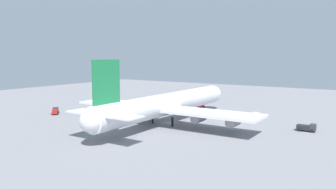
% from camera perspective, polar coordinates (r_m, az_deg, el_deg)
% --- Properties ---
extents(ground_plane, '(279.03, 279.03, 0.00)m').
position_cam_1_polar(ground_plane, '(101.74, 0.00, -5.03)').
color(ground_plane, gray).
extents(cargo_airplane, '(69.76, 60.75, 19.97)m').
position_cam_1_polar(cargo_airplane, '(100.46, -0.09, -1.72)').
color(cargo_airplane, silver).
rests_on(cargo_airplane, ground_plane).
extents(maintenance_van, '(4.65, 4.76, 2.28)m').
position_cam_1_polar(maintenance_van, '(123.89, -19.15, -2.73)').
color(maintenance_van, '#333338').
rests_on(maintenance_van, ground_plane).
extents(baggage_tug, '(5.21, 4.27, 2.16)m').
position_cam_1_polar(baggage_tug, '(111.18, 14.52, -3.64)').
color(baggage_tug, silver).
rests_on(baggage_tug, ground_plane).
extents(catering_truck, '(2.85, 5.10, 2.21)m').
position_cam_1_polar(catering_truck, '(98.43, 23.17, -5.31)').
color(catering_truck, '#333338').
rests_on(catering_truck, ground_plane).
extents(fuel_truck, '(4.31, 4.28, 2.00)m').
position_cam_1_polar(fuel_truck, '(128.58, 5.74, -2.11)').
color(fuel_truck, '#333338').
rests_on(fuel_truck, ground_plane).
extents(safety_cone_nose, '(0.55, 0.55, 0.79)m').
position_cam_1_polar(safety_cone_nose, '(128.39, 7.93, -2.45)').
color(safety_cone_nose, orange).
rests_on(safety_cone_nose, ground_plane).
extents(safety_cone_tail, '(0.49, 0.49, 0.70)m').
position_cam_1_polar(safety_cone_tail, '(80.41, -14.54, -8.18)').
color(safety_cone_tail, orange).
rests_on(safety_cone_tail, ground_plane).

